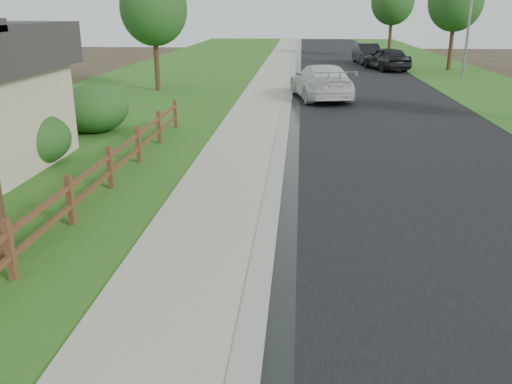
{
  "coord_description": "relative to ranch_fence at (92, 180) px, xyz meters",
  "views": [
    {
      "loc": [
        0.98,
        -4.78,
        4.23
      ],
      "look_at": [
        0.23,
        4.5,
        1.08
      ],
      "focal_mm": 38.0,
      "sensor_mm": 36.0,
      "label": 1
    }
  ],
  "objects": [
    {
      "name": "road",
      "position": [
        8.2,
        28.6,
        -0.61
      ],
      "size": [
        8.0,
        90.0,
        0.02
      ],
      "primitive_type": "cube",
      "color": "black",
      "rests_on": "ground"
    },
    {
      "name": "curb",
      "position": [
        4.0,
        28.6,
        -0.56
      ],
      "size": [
        0.4,
        90.0,
        0.12
      ],
      "primitive_type": "cube",
      "color": "#9B998D",
      "rests_on": "ground"
    },
    {
      "name": "wet_gutter",
      "position": [
        4.35,
        28.6,
        -0.6
      ],
      "size": [
        0.5,
        90.0,
        0.0
      ],
      "primitive_type": "cube",
      "color": "black",
      "rests_on": "road"
    },
    {
      "name": "sidewalk",
      "position": [
        2.7,
        28.6,
        -0.57
      ],
      "size": [
        2.2,
        90.0,
        0.1
      ],
      "primitive_type": "cube",
      "color": "#A29E8D",
      "rests_on": "ground"
    },
    {
      "name": "grass_strip",
      "position": [
        0.8,
        28.6,
        -0.59
      ],
      "size": [
        1.6,
        90.0,
        0.06
      ],
      "primitive_type": "cube",
      "color": "#245A19",
      "rests_on": "ground"
    },
    {
      "name": "lawn_near",
      "position": [
        -4.4,
        28.6,
        -0.6
      ],
      "size": [
        9.0,
        90.0,
        0.04
      ],
      "primitive_type": "cube",
      "color": "#245A19",
      "rests_on": "ground"
    },
    {
      "name": "verge_far",
      "position": [
        15.1,
        28.6,
        -0.6
      ],
      "size": [
        6.0,
        90.0,
        0.04
      ],
      "primitive_type": "cube",
      "color": "#245A19",
      "rests_on": "ground"
    },
    {
      "name": "ranch_fence",
      "position": [
        0.0,
        0.0,
        0.0
      ],
      "size": [
        0.12,
        16.92,
        1.1
      ],
      "color": "#552B1C",
      "rests_on": "ground"
    },
    {
      "name": "white_suv",
      "position": [
        5.6,
        16.01,
        0.24
      ],
      "size": [
        3.37,
        6.1,
        1.67
      ],
      "primitive_type": "imported",
      "rotation": [
        0.0,
        0.0,
        3.33
      ],
      "color": "silver",
      "rests_on": "road"
    },
    {
      "name": "dark_car_mid",
      "position": [
        10.8,
        29.8,
        0.24
      ],
      "size": [
        3.26,
        5.25,
        1.67
      ],
      "primitive_type": "imported",
      "rotation": [
        0.0,
        0.0,
        3.42
      ],
      "color": "black",
      "rests_on": "road"
    },
    {
      "name": "dark_car_far",
      "position": [
        9.98,
        34.66,
        0.2
      ],
      "size": [
        2.19,
        4.98,
        1.59
      ],
      "primitive_type": "imported",
      "rotation": [
        0.0,
        0.0,
        0.11
      ],
      "color": "black",
      "rests_on": "road"
    },
    {
      "name": "streetlight",
      "position": [
        14.78,
        24.82,
        3.89
      ],
      "size": [
        1.74,
        0.88,
        7.96
      ],
      "color": "gray",
      "rests_on": "ground"
    },
    {
      "name": "shrub_c",
      "position": [
        -2.9,
        3.26,
        0.12
      ],
      "size": [
        2.55,
        2.55,
        1.48
      ],
      "primitive_type": "ellipsoid",
      "rotation": [
        0.0,
        0.0,
        0.28
      ],
      "color": "#1F4217",
      "rests_on": "ground"
    },
    {
      "name": "shrub_d",
      "position": [
        -2.81,
        7.6,
        0.24
      ],
      "size": [
        2.99,
        2.99,
        1.72
      ],
      "primitive_type": "ellipsoid",
      "rotation": [
        0.0,
        0.0,
        0.2
      ],
      "color": "#1F4217",
      "rests_on": "ground"
    },
    {
      "name": "tree_near_left",
      "position": [
        -3.15,
        18.12,
        3.66
      ],
      "size": [
        3.51,
        3.51,
        6.22
      ],
      "color": "#331E15",
      "rests_on": "ground"
    },
    {
      "name": "tree_mid_right",
      "position": [
        15.28,
        29.89,
        4.14
      ],
      "size": [
        3.78,
        3.78,
        6.86
      ],
      "color": "#331E15",
      "rests_on": "ground"
    },
    {
      "name": "tree_far_right",
      "position": [
        12.6,
        40.62,
        4.32
      ],
      "size": [
        3.83,
        3.83,
        7.06
      ],
      "color": "#331E15",
      "rests_on": "ground"
    }
  ]
}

